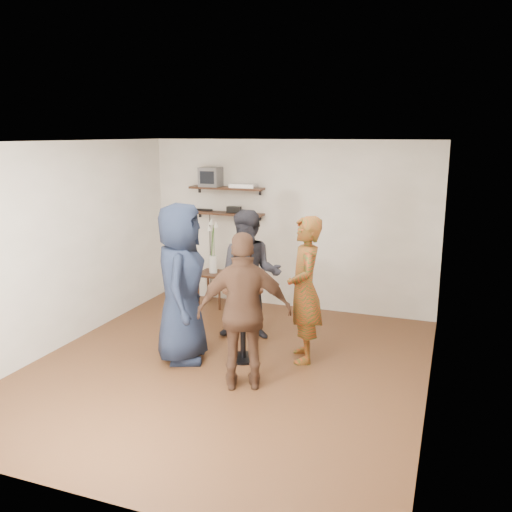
{
  "coord_description": "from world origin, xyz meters",
  "views": [
    {
      "loc": [
        2.37,
        -5.42,
        2.68
      ],
      "look_at": [
        0.22,
        0.4,
        1.28
      ],
      "focal_mm": 38.0,
      "sensor_mm": 36.0,
      "label": 1
    }
  ],
  "objects_px": {
    "side_table": "(213,278)",
    "radio": "(234,210)",
    "drinks_table": "(243,314)",
    "dvd_deck": "(244,186)",
    "person_plaid": "(305,290)",
    "person_brown": "(244,312)",
    "person_dark": "(250,275)",
    "crt_monitor": "(211,177)",
    "person_navy": "(181,283)"
  },
  "relations": [
    {
      "from": "side_table",
      "to": "person_navy",
      "type": "distance_m",
      "value": 2.18
    },
    {
      "from": "person_brown",
      "to": "person_dark",
      "type": "bearing_deg",
      "value": -94.46
    },
    {
      "from": "side_table",
      "to": "crt_monitor",
      "type": "bearing_deg",
      "value": 116.73
    },
    {
      "from": "dvd_deck",
      "to": "person_brown",
      "type": "xyz_separation_m",
      "value": [
        1.09,
        -2.75,
        -1.05
      ]
    },
    {
      "from": "crt_monitor",
      "to": "person_plaid",
      "type": "bearing_deg",
      "value": -41.66
    },
    {
      "from": "crt_monitor",
      "to": "dvd_deck",
      "type": "height_order",
      "value": "crt_monitor"
    },
    {
      "from": "dvd_deck",
      "to": "person_brown",
      "type": "distance_m",
      "value": 3.14
    },
    {
      "from": "drinks_table",
      "to": "dvd_deck",
      "type": "bearing_deg",
      "value": 111.12
    },
    {
      "from": "crt_monitor",
      "to": "person_dark",
      "type": "xyz_separation_m",
      "value": [
        1.18,
        -1.37,
        -1.15
      ]
    },
    {
      "from": "crt_monitor",
      "to": "person_dark",
      "type": "relative_size",
      "value": 0.19
    },
    {
      "from": "drinks_table",
      "to": "person_navy",
      "type": "xyz_separation_m",
      "value": [
        -0.69,
        -0.24,
        0.38
      ]
    },
    {
      "from": "crt_monitor",
      "to": "person_dark",
      "type": "distance_m",
      "value": 2.14
    },
    {
      "from": "person_plaid",
      "to": "crt_monitor",
      "type": "bearing_deg",
      "value": -152.73
    },
    {
      "from": "person_plaid",
      "to": "person_dark",
      "type": "height_order",
      "value": "person_plaid"
    },
    {
      "from": "crt_monitor",
      "to": "person_brown",
      "type": "distance_m",
      "value": 3.41
    },
    {
      "from": "side_table",
      "to": "radio",
      "type": "bearing_deg",
      "value": 46.83
    },
    {
      "from": "radio",
      "to": "person_dark",
      "type": "xyz_separation_m",
      "value": [
        0.79,
        -1.37,
        -0.65
      ]
    },
    {
      "from": "drinks_table",
      "to": "person_plaid",
      "type": "height_order",
      "value": "person_plaid"
    },
    {
      "from": "person_plaid",
      "to": "person_dark",
      "type": "relative_size",
      "value": 1.02
    },
    {
      "from": "person_brown",
      "to": "dvd_deck",
      "type": "bearing_deg",
      "value": -91.38
    },
    {
      "from": "person_dark",
      "to": "person_navy",
      "type": "bearing_deg",
      "value": -132.42
    },
    {
      "from": "side_table",
      "to": "person_dark",
      "type": "bearing_deg",
      "value": -46.52
    },
    {
      "from": "crt_monitor",
      "to": "side_table",
      "type": "relative_size",
      "value": 0.59
    },
    {
      "from": "radio",
      "to": "dvd_deck",
      "type": "bearing_deg",
      "value": 0.0
    },
    {
      "from": "radio",
      "to": "person_brown",
      "type": "height_order",
      "value": "person_brown"
    },
    {
      "from": "person_plaid",
      "to": "person_navy",
      "type": "relative_size",
      "value": 0.92
    },
    {
      "from": "side_table",
      "to": "person_plaid",
      "type": "bearing_deg",
      "value": -39.08
    },
    {
      "from": "crt_monitor",
      "to": "person_navy",
      "type": "distance_m",
      "value": 2.64
    },
    {
      "from": "crt_monitor",
      "to": "person_navy",
      "type": "bearing_deg",
      "value": -74.04
    },
    {
      "from": "crt_monitor",
      "to": "person_brown",
      "type": "height_order",
      "value": "crt_monitor"
    },
    {
      "from": "drinks_table",
      "to": "person_dark",
      "type": "xyz_separation_m",
      "value": [
        -0.18,
        0.71,
        0.29
      ]
    },
    {
      "from": "dvd_deck",
      "to": "person_navy",
      "type": "distance_m",
      "value": 2.51
    },
    {
      "from": "person_dark",
      "to": "crt_monitor",
      "type": "bearing_deg",
      "value": 116.69
    },
    {
      "from": "crt_monitor",
      "to": "drinks_table",
      "type": "relative_size",
      "value": 0.36
    },
    {
      "from": "side_table",
      "to": "person_plaid",
      "type": "distance_m",
      "value": 2.49
    },
    {
      "from": "dvd_deck",
      "to": "drinks_table",
      "type": "relative_size",
      "value": 0.44
    },
    {
      "from": "crt_monitor",
      "to": "drinks_table",
      "type": "xyz_separation_m",
      "value": [
        1.36,
        -2.08,
        -1.44
      ]
    },
    {
      "from": "person_navy",
      "to": "person_plaid",
      "type": "bearing_deg",
      "value": -89.07
    },
    {
      "from": "drinks_table",
      "to": "person_dark",
      "type": "relative_size",
      "value": 0.52
    },
    {
      "from": "person_plaid",
      "to": "drinks_table",
      "type": "bearing_deg",
      "value": -90.0
    },
    {
      "from": "person_dark",
      "to": "person_brown",
      "type": "height_order",
      "value": "person_dark"
    },
    {
      "from": "side_table",
      "to": "person_brown",
      "type": "bearing_deg",
      "value": -58.78
    },
    {
      "from": "drinks_table",
      "to": "person_plaid",
      "type": "distance_m",
      "value": 0.79
    },
    {
      "from": "person_plaid",
      "to": "person_brown",
      "type": "bearing_deg",
      "value": -44.05
    },
    {
      "from": "dvd_deck",
      "to": "person_brown",
      "type": "bearing_deg",
      "value": -68.42
    },
    {
      "from": "person_plaid",
      "to": "side_table",
      "type": "bearing_deg",
      "value": -150.16
    },
    {
      "from": "dvd_deck",
      "to": "person_dark",
      "type": "xyz_separation_m",
      "value": [
        0.62,
        -1.37,
        -1.03
      ]
    },
    {
      "from": "person_dark",
      "to": "person_brown",
      "type": "bearing_deg",
      "value": -85.54
    },
    {
      "from": "crt_monitor",
      "to": "person_plaid",
      "type": "xyz_separation_m",
      "value": [
        2.04,
        -1.81,
        -1.14
      ]
    },
    {
      "from": "person_dark",
      "to": "drinks_table",
      "type": "bearing_deg",
      "value": -90.0
    }
  ]
}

